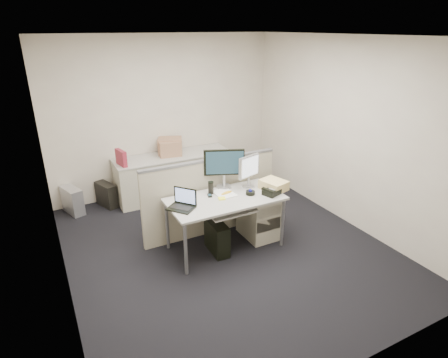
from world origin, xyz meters
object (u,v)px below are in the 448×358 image
laptop (181,200)px  monitor_main (224,169)px  desk_phone (272,192)px  desk (225,203)px

laptop → monitor_main: bearing=74.8°
laptop → desk_phone: laptop is taller
desk → desk_phone: size_ratio=7.00×
desk → laptop: (-0.62, -0.02, 0.18)m
desk → laptop: bearing=-178.2°
laptop → desk_phone: bearing=43.5°
monitor_main → laptop: 0.86m
desk → laptop: laptop is taller
laptop → desk_phone: (1.22, -0.16, -0.08)m
monitor_main → laptop: (-0.77, -0.34, -0.16)m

